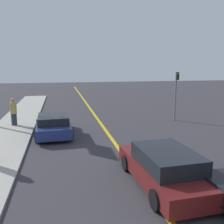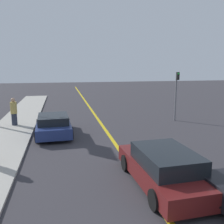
# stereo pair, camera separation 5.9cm
# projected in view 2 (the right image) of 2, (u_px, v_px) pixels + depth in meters

# --- Properties ---
(road_center_line) EXTENTS (0.20, 60.00, 0.01)m
(road_center_line) POSITION_uv_depth(u_px,v_px,m) (101.00, 124.00, 17.41)
(road_center_line) COLOR gold
(road_center_line) RESTS_ON ground_plane
(sidewalk_left) EXTENTS (2.63, 34.46, 0.10)m
(sidewalk_left) POSITION_uv_depth(u_px,v_px,m) (12.00, 130.00, 15.52)
(sidewalk_left) COLOR #ADA89E
(sidewalk_left) RESTS_ON ground_plane
(car_ahead_center) EXTENTS (2.17, 4.56, 1.29)m
(car_ahead_center) POSITION_uv_depth(u_px,v_px,m) (164.00, 168.00, 8.46)
(car_ahead_center) COLOR maroon
(car_ahead_center) RESTS_ON ground_plane
(car_far_distant) EXTENTS (2.14, 4.09, 1.21)m
(car_far_distant) POSITION_uv_depth(u_px,v_px,m) (53.00, 125.00, 14.54)
(car_far_distant) COLOR navy
(car_far_distant) RESTS_ON ground_plane
(pedestrian_far_standing) EXTENTS (0.42, 0.42, 1.82)m
(pedestrian_far_standing) POSITION_uv_depth(u_px,v_px,m) (14.00, 112.00, 16.47)
(pedestrian_far_standing) COLOR #282D3D
(pedestrian_far_standing) RESTS_ON sidewalk_left
(traffic_light) EXTENTS (0.18, 0.40, 3.54)m
(traffic_light) POSITION_uv_depth(u_px,v_px,m) (176.00, 91.00, 17.97)
(traffic_light) COLOR slate
(traffic_light) RESTS_ON ground_plane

